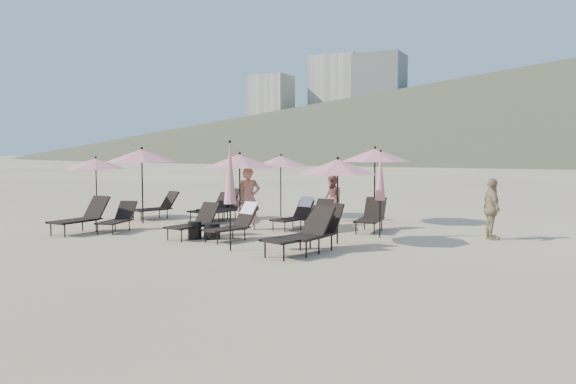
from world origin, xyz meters
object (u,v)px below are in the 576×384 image
at_px(umbrella_closed_1, 380,177).
at_px(beachgoer_b, 332,198).
at_px(lounger_7, 212,208).
at_px(lounger_11, 371,216).
at_px(lounger_0, 82,216).
at_px(umbrella_open_4, 375,155).
at_px(lounger_2, 195,222).
at_px(umbrella_open_2, 338,167).
at_px(lounger_10, 296,214).
at_px(lounger_12, 229,206).
at_px(lounger_9, 317,215).
at_px(side_table_0, 195,230).
at_px(lounger_8, 224,206).
at_px(umbrella_open_0, 142,156).
at_px(lounger_1, 118,218).
at_px(umbrella_closed_0, 230,174).
at_px(umbrella_open_3, 281,161).
at_px(umbrella_open_5, 96,164).
at_px(lounger_6, 157,206).
at_px(beachgoer_c, 492,209).
at_px(lounger_5, 315,230).
at_px(lounger_3, 235,222).
at_px(umbrella_open_1, 240,161).
at_px(beachgoer_a, 249,199).
at_px(side_table_1, 212,231).
at_px(lounger_4, 301,233).

height_order(umbrella_closed_1, beachgoer_b, umbrella_closed_1).
xyz_separation_m(lounger_7, lounger_11, (5.68, -0.23, 0.01)).
bearing_deg(lounger_0, umbrella_open_4, 42.43).
relative_size(lounger_2, umbrella_open_2, 0.76).
distance_m(lounger_10, lounger_12, 3.01).
height_order(lounger_9, side_table_0, lounger_9).
distance_m(lounger_7, lounger_8, 0.43).
height_order(lounger_10, umbrella_open_0, umbrella_open_0).
bearing_deg(lounger_7, umbrella_open_0, -118.62).
bearing_deg(lounger_11, umbrella_open_4, 99.48).
bearing_deg(lounger_10, lounger_1, -133.32).
distance_m(lounger_0, umbrella_closed_0, 5.58).
relative_size(lounger_9, lounger_10, 0.92).
distance_m(lounger_10, umbrella_open_3, 3.62).
bearing_deg(umbrella_open_5, beachgoer_b, 20.85).
distance_m(lounger_6, beachgoer_c, 10.95).
bearing_deg(lounger_11, side_table_0, -142.36).
bearing_deg(umbrella_open_3, lounger_11, -28.32).
distance_m(lounger_7, side_table_0, 4.17).
bearing_deg(lounger_2, lounger_8, 119.89).
distance_m(lounger_11, umbrella_open_5, 9.71).
bearing_deg(lounger_5, beachgoer_c, 53.11).
relative_size(umbrella_open_0, umbrella_closed_1, 1.05).
bearing_deg(lounger_3, lounger_5, 2.77).
bearing_deg(umbrella_open_0, umbrella_closed_1, 2.56).
bearing_deg(lounger_8, beachgoer_c, 9.93).
relative_size(lounger_8, umbrella_open_1, 0.81).
distance_m(lounger_2, lounger_7, 3.94).
distance_m(lounger_3, lounger_9, 3.36).
bearing_deg(lounger_1, umbrella_open_4, 27.25).
height_order(lounger_7, lounger_10, lounger_10).
height_order(umbrella_open_4, beachgoer_a, umbrella_open_4).
bearing_deg(lounger_8, lounger_0, -97.80).
bearing_deg(beachgoer_c, umbrella_open_5, 68.72).
relative_size(lounger_8, umbrella_open_3, 0.83).
bearing_deg(umbrella_open_1, lounger_12, 129.88).
height_order(lounger_1, umbrella_closed_0, umbrella_closed_0).
height_order(lounger_9, umbrella_open_4, umbrella_open_4).
distance_m(lounger_2, umbrella_open_3, 5.70).
distance_m(lounger_2, umbrella_closed_1, 5.14).
xyz_separation_m(side_table_0, beachgoer_c, (7.10, 3.34, 0.58)).
bearing_deg(beachgoer_b, umbrella_open_4, 52.16).
bearing_deg(umbrella_closed_0, umbrella_open_0, 149.22).
bearing_deg(umbrella_open_2, side_table_1, -167.66).
xyz_separation_m(lounger_3, beachgoer_b, (0.82, 4.89, 0.30)).
xyz_separation_m(lounger_4, umbrella_open_1, (-3.26, 2.77, 1.56)).
xyz_separation_m(lounger_1, side_table_0, (2.82, -0.17, -0.16)).
xyz_separation_m(umbrella_open_0, side_table_1, (3.87, -1.80, -1.98)).
bearing_deg(lounger_9, lounger_4, -70.18).
height_order(lounger_3, lounger_9, lounger_3).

